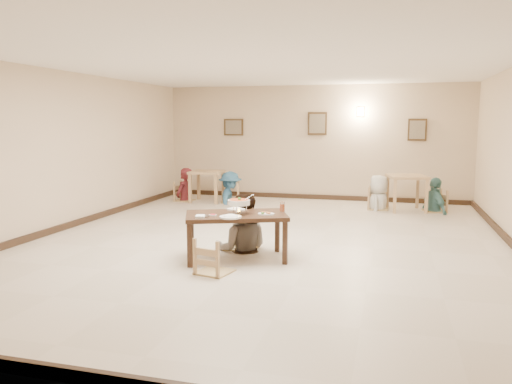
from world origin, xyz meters
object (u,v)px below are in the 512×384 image
(main_diner, at_px, (242,194))
(bg_chair_rr, at_px, (435,191))
(curry_warmer, at_px, (239,202))
(main_table, at_px, (236,219))
(drink_glass, at_px, (282,207))
(bg_diner_c, at_px, (379,175))
(bg_diner_a, at_px, (184,168))
(bg_chair_lr, at_px, (230,184))
(bg_chair_ll, at_px, (185,183))
(chair_near, at_px, (214,239))
(bg_table_right, at_px, (407,181))
(bg_table_left, at_px, (207,176))
(bg_diner_d, at_px, (436,177))
(bg_chair_rl, at_px, (379,188))
(chair_far, at_px, (242,217))
(bg_diner_b, at_px, (230,171))

(main_diner, xyz_separation_m, bg_chair_rr, (3.26, 4.45, -0.42))
(curry_warmer, bearing_deg, main_table, 170.81)
(drink_glass, height_order, bg_diner_c, bg_diner_c)
(bg_diner_a, bearing_deg, bg_chair_lr, 103.32)
(bg_chair_ll, bearing_deg, main_table, -145.51)
(chair_near, height_order, bg_table_right, chair_near)
(bg_table_left, xyz_separation_m, bg_chair_rr, (5.56, 0.01, -0.18))
(bg_table_right, distance_m, bg_chair_lr, 4.32)
(bg_table_right, distance_m, bg_chair_rr, 0.66)
(main_diner, height_order, bg_chair_ll, main_diner)
(bg_chair_rr, bearing_deg, bg_diner_a, -107.20)
(drink_glass, height_order, bg_chair_lr, bg_chair_lr)
(main_table, relative_size, bg_diner_d, 1.06)
(bg_chair_ll, distance_m, bg_chair_rl, 4.91)
(drink_glass, distance_m, bg_table_left, 5.53)
(bg_chair_ll, distance_m, bg_chair_lr, 1.23)
(bg_chair_rr, relative_size, bg_diner_a, 0.55)
(chair_near, bearing_deg, bg_chair_lr, -60.72)
(main_table, bearing_deg, drink_glass, 7.93)
(bg_chair_rl, bearing_deg, bg_diner_a, 91.88)
(bg_chair_lr, relative_size, bg_diner_c, 0.60)
(chair_near, relative_size, bg_diner_c, 0.58)
(chair_far, bearing_deg, bg_table_right, 59.82)
(main_table, distance_m, bg_diner_a, 5.81)
(chair_near, distance_m, curry_warmer, 0.84)
(main_table, xyz_separation_m, drink_glass, (0.62, 0.35, 0.15))
(bg_diner_b, bearing_deg, chair_near, -173.31)
(bg_diner_b, bearing_deg, main_diner, -168.99)
(bg_table_left, distance_m, bg_diner_d, 5.56)
(bg_table_right, xyz_separation_m, bg_diner_c, (-0.63, 0.03, 0.13))
(bg_diner_d, bearing_deg, curry_warmer, 121.53)
(bg_diner_c, bearing_deg, bg_diner_d, 98.74)
(chair_near, relative_size, bg_chair_lr, 0.97)
(chair_far, height_order, curry_warmer, chair_far)
(bg_table_left, height_order, bg_diner_b, bg_diner_b)
(chair_far, xyz_separation_m, chair_near, (0.02, -1.38, -0.06))
(curry_warmer, relative_size, bg_diner_d, 0.23)
(bg_diner_a, height_order, bg_diner_d, bg_diner_a)
(bg_chair_rr, bearing_deg, bg_diner_d, 0.00)
(bg_table_right, bearing_deg, bg_table_left, 179.74)
(main_table, height_order, main_diner, main_diner)
(drink_glass, height_order, bg_chair_rr, bg_chair_rr)
(bg_table_right, bearing_deg, bg_diner_c, 177.46)
(bg_chair_ll, height_order, bg_chair_rl, bg_chair_rl)
(main_diner, height_order, bg_table_left, main_diner)
(bg_chair_lr, height_order, bg_chair_rr, bg_chair_lr)
(bg_table_left, xyz_separation_m, bg_diner_c, (4.30, 0.01, 0.15))
(bg_chair_rl, bearing_deg, bg_table_left, 91.61)
(bg_chair_rr, bearing_deg, main_table, -49.90)
(curry_warmer, xyz_separation_m, bg_chair_lr, (-1.81, 5.05, -0.38))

